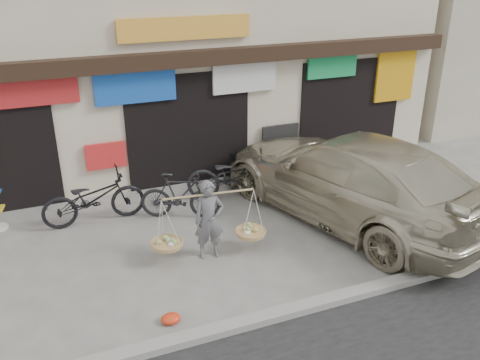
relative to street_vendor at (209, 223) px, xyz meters
name	(u,v)px	position (x,y,z in m)	size (l,w,h in m)	color
ground	(245,250)	(0.68, -0.07, -0.69)	(70.00, 70.00, 0.00)	gray
kerb	(294,310)	(0.68, -2.07, -0.63)	(70.00, 0.25, 0.12)	gray
shophouse_block	(155,24)	(0.67, 6.34, 2.76)	(14.00, 6.32, 7.00)	beige
street_vendor	(209,223)	(0.00, 0.00, 0.00)	(2.13, 0.75, 1.52)	slate
bike_0	(93,198)	(-1.80, 2.16, -0.14)	(0.73, 2.10, 1.11)	black
bike_1	(180,196)	(-0.08, 1.68, -0.18)	(0.48, 1.71, 1.03)	black
bike_2	(235,176)	(1.32, 2.07, -0.12)	(0.76, 2.19, 1.15)	black
suv	(349,177)	(3.25, 0.43, 0.21)	(4.23, 6.67, 1.80)	#BCB498
red_bag	(171,318)	(-1.17, -1.56, -0.62)	(0.31, 0.25, 0.14)	red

